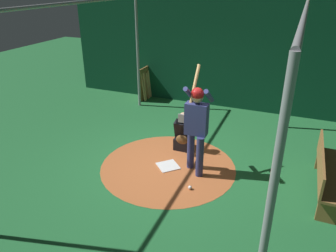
{
  "coord_description": "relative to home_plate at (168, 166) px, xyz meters",
  "views": [
    {
      "loc": [
        5.52,
        2.26,
        3.68
      ],
      "look_at": [
        0.0,
        0.0,
        0.95
      ],
      "focal_mm": 34.74,
      "sensor_mm": 36.0,
      "label": 1
    }
  ],
  "objects": [
    {
      "name": "ground_plane",
      "position": [
        0.0,
        0.0,
        -0.01
      ],
      "size": [
        25.75,
        25.75,
        0.0
      ],
      "primitive_type": "plane",
      "color": "#216633"
    },
    {
      "name": "back_wall",
      "position": [
        -4.04,
        0.0,
        1.86
      ],
      "size": [
        0.22,
        9.75,
        3.72
      ],
      "color": "#0C3D26",
      "rests_on": "ground"
    },
    {
      "name": "home_plate",
      "position": [
        0.0,
        0.0,
        0.0
      ],
      "size": [
        0.59,
        0.59,
        0.01
      ],
      "primitive_type": "cube",
      "rotation": [
        0.0,
        0.0,
        0.79
      ],
      "color": "white",
      "rests_on": "dirt_circle"
    },
    {
      "name": "cage_frame",
      "position": [
        0.0,
        0.0,
        2.27
      ],
      "size": [
        6.19,
        4.52,
        3.25
      ],
      "color": "gray",
      "rests_on": "ground"
    },
    {
      "name": "bench",
      "position": [
        -0.26,
        3.01,
        0.44
      ],
      "size": [
        1.97,
        0.36,
        0.85
      ],
      "color": "olive",
      "rests_on": "ground"
    },
    {
      "name": "baseball_0",
      "position": [
        0.61,
        0.7,
        0.03
      ],
      "size": [
        0.07,
        0.07,
        0.07
      ],
      "primitive_type": "sphere",
      "color": "white",
      "rests_on": "dirt_circle"
    },
    {
      "name": "bat_rack",
      "position": [
        -3.8,
        -2.32,
        0.48
      ],
      "size": [
        0.94,
        0.19,
        1.05
      ],
      "color": "olive",
      "rests_on": "ground"
    },
    {
      "name": "batter",
      "position": [
        -0.05,
        0.58,
        1.1
      ],
      "size": [
        0.68,
        0.49,
        2.15
      ],
      "color": "navy",
      "rests_on": "ground"
    },
    {
      "name": "catcher",
      "position": [
        -0.85,
        0.04,
        0.35
      ],
      "size": [
        0.58,
        0.4,
        0.93
      ],
      "color": "black",
      "rests_on": "ground"
    },
    {
      "name": "dirt_circle",
      "position": [
        0.0,
        0.0,
        -0.01
      ],
      "size": [
        2.87,
        2.87,
        0.01
      ],
      "primitive_type": "cylinder",
      "color": "#B76033",
      "rests_on": "ground"
    }
  ]
}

